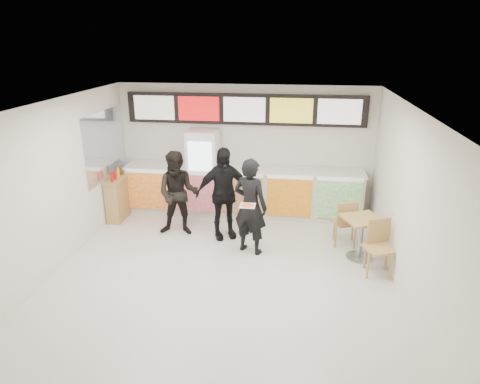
% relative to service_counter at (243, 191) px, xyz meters
% --- Properties ---
extents(floor, '(7.00, 7.00, 0.00)m').
position_rel_service_counter_xyz_m(floor, '(-0.00, -3.09, -0.57)').
color(floor, beige).
rests_on(floor, ground).
extents(ceiling, '(7.00, 7.00, 0.00)m').
position_rel_service_counter_xyz_m(ceiling, '(-0.00, -3.09, 2.43)').
color(ceiling, white).
rests_on(ceiling, wall_back).
extents(wall_back, '(6.00, 0.00, 6.00)m').
position_rel_service_counter_xyz_m(wall_back, '(-0.00, 0.41, 0.93)').
color(wall_back, silver).
rests_on(wall_back, floor).
extents(wall_left, '(0.00, 7.00, 7.00)m').
position_rel_service_counter_xyz_m(wall_left, '(-3.00, -3.09, 0.93)').
color(wall_left, silver).
rests_on(wall_left, floor).
extents(wall_right, '(0.00, 7.00, 7.00)m').
position_rel_service_counter_xyz_m(wall_right, '(3.00, -3.09, 0.93)').
color(wall_right, silver).
rests_on(wall_right, floor).
extents(service_counter, '(5.56, 0.77, 1.14)m').
position_rel_service_counter_xyz_m(service_counter, '(0.00, 0.00, 0.00)').
color(service_counter, silver).
rests_on(service_counter, floor).
extents(menu_board, '(5.50, 0.14, 0.70)m').
position_rel_service_counter_xyz_m(menu_board, '(0.00, 0.32, 1.88)').
color(menu_board, black).
rests_on(menu_board, wall_back).
extents(drinks_fridge, '(0.70, 0.67, 2.00)m').
position_rel_service_counter_xyz_m(drinks_fridge, '(-0.93, 0.02, 0.43)').
color(drinks_fridge, white).
rests_on(drinks_fridge, floor).
extents(mirror_panel, '(0.01, 2.00, 1.50)m').
position_rel_service_counter_xyz_m(mirror_panel, '(-2.99, -0.64, 1.18)').
color(mirror_panel, '#B2B7BF').
rests_on(mirror_panel, wall_left).
extents(customer_main, '(0.82, 0.69, 1.91)m').
position_rel_service_counter_xyz_m(customer_main, '(0.39, -1.87, 0.38)').
color(customer_main, black).
rests_on(customer_main, floor).
extents(customer_left, '(0.92, 0.74, 1.82)m').
position_rel_service_counter_xyz_m(customer_left, '(-1.20, -1.26, 0.34)').
color(customer_left, black).
rests_on(customer_left, floor).
extents(customer_mid, '(1.24, 0.92, 1.95)m').
position_rel_service_counter_xyz_m(customer_mid, '(-0.24, -1.29, 0.40)').
color(customer_mid, black).
rests_on(customer_mid, floor).
extents(pizza_slice, '(0.36, 0.36, 0.02)m').
position_rel_service_counter_xyz_m(pizza_slice, '(0.39, -2.32, 0.58)').
color(pizza_slice, beige).
rests_on(pizza_slice, customer_main).
extents(cafe_table, '(1.09, 1.74, 0.99)m').
position_rel_service_counter_xyz_m(cafe_table, '(2.50, -1.86, 0.00)').
color(cafe_table, tan).
rests_on(cafe_table, floor).
extents(condiment_ledge, '(0.35, 0.87, 1.15)m').
position_rel_service_counter_xyz_m(condiment_ledge, '(-2.82, -0.63, -0.08)').
color(condiment_ledge, tan).
rests_on(condiment_ledge, floor).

